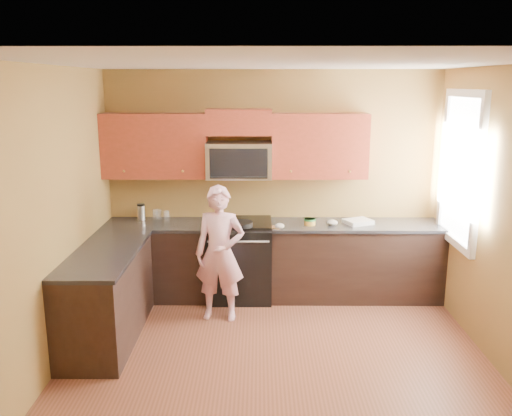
{
  "coord_description": "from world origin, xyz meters",
  "views": [
    {
      "loc": [
        -0.17,
        -4.42,
        2.54
      ],
      "look_at": [
        -0.2,
        1.3,
        1.2
      ],
      "focal_mm": 37.47,
      "sensor_mm": 36.0,
      "label": 1
    }
  ],
  "objects_px": {
    "travel_mug": "(142,220)",
    "frying_pan": "(241,227)",
    "butter_tub": "(310,225)",
    "stove": "(240,260)",
    "microwave": "(239,178)",
    "woman": "(220,254)"
  },
  "relations": [
    {
      "from": "microwave",
      "to": "travel_mug",
      "type": "xyz_separation_m",
      "value": [
        -1.19,
        0.05,
        -0.53
      ]
    },
    {
      "from": "stove",
      "to": "microwave",
      "type": "bearing_deg",
      "value": 90.0
    },
    {
      "from": "butter_tub",
      "to": "travel_mug",
      "type": "relative_size",
      "value": 0.68
    },
    {
      "from": "stove",
      "to": "travel_mug",
      "type": "relative_size",
      "value": 4.77
    },
    {
      "from": "stove",
      "to": "woman",
      "type": "relative_size",
      "value": 0.64
    },
    {
      "from": "frying_pan",
      "to": "butter_tub",
      "type": "relative_size",
      "value": 3.33
    },
    {
      "from": "frying_pan",
      "to": "butter_tub",
      "type": "bearing_deg",
      "value": 15.27
    },
    {
      "from": "woman",
      "to": "frying_pan",
      "type": "height_order",
      "value": "woman"
    },
    {
      "from": "microwave",
      "to": "travel_mug",
      "type": "height_order",
      "value": "microwave"
    },
    {
      "from": "microwave",
      "to": "butter_tub",
      "type": "height_order",
      "value": "microwave"
    },
    {
      "from": "microwave",
      "to": "frying_pan",
      "type": "relative_size",
      "value": 1.68
    },
    {
      "from": "stove",
      "to": "travel_mug",
      "type": "distance_m",
      "value": 1.29
    },
    {
      "from": "travel_mug",
      "to": "frying_pan",
      "type": "bearing_deg",
      "value": -18.65
    },
    {
      "from": "microwave",
      "to": "frying_pan",
      "type": "bearing_deg",
      "value": -84.72
    },
    {
      "from": "microwave",
      "to": "butter_tub",
      "type": "bearing_deg",
      "value": -11.94
    },
    {
      "from": "microwave",
      "to": "frying_pan",
      "type": "height_order",
      "value": "microwave"
    },
    {
      "from": "stove",
      "to": "microwave",
      "type": "distance_m",
      "value": 0.98
    },
    {
      "from": "frying_pan",
      "to": "travel_mug",
      "type": "xyz_separation_m",
      "value": [
        -1.23,
        0.41,
        -0.03
      ]
    },
    {
      "from": "frying_pan",
      "to": "microwave",
      "type": "bearing_deg",
      "value": 97.2
    },
    {
      "from": "travel_mug",
      "to": "butter_tub",
      "type": "bearing_deg",
      "value": -6.37
    },
    {
      "from": "butter_tub",
      "to": "travel_mug",
      "type": "distance_m",
      "value": 2.04
    },
    {
      "from": "frying_pan",
      "to": "travel_mug",
      "type": "distance_m",
      "value": 1.3
    }
  ]
}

